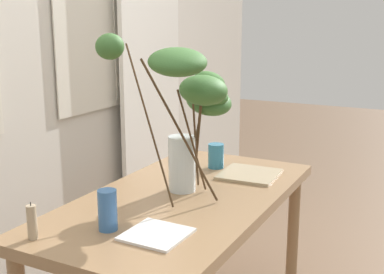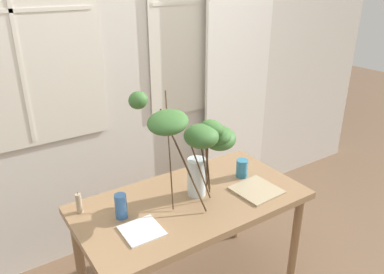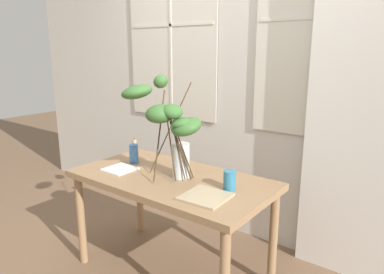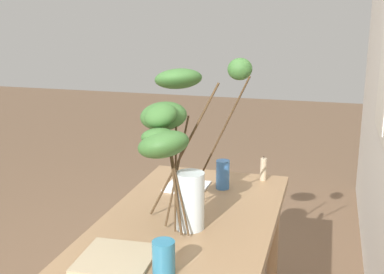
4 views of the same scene
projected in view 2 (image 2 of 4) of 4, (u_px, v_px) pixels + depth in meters
The scene contains 9 objects.
back_wall_with_windows at pixel (121, 43), 2.61m from camera, with size 5.33×0.14×3.06m.
curtain_sheer_side at pixel (238, 66), 3.09m from camera, with size 0.65×0.03×2.57m, color white.
dining_table at pixel (191, 211), 2.29m from camera, with size 1.38×0.72×0.74m.
vase_with_branches at pixel (196, 142), 2.07m from camera, with size 0.65×0.49×0.69m.
drinking_glass_blue_left at pixel (121, 206), 2.06m from camera, with size 0.07×0.07×0.14m, color #386BAD.
drinking_glass_blue_right at pixel (242, 168), 2.49m from camera, with size 0.08×0.08×0.12m, color teal.
plate_square_left at pixel (142, 231), 1.97m from camera, with size 0.20×0.20×0.01m, color white.
plate_square_right at pixel (256, 190), 2.34m from camera, with size 0.26×0.26×0.01m, color tan.
pillar_candle at pixel (79, 203), 2.11m from camera, with size 0.03×0.03×0.13m.
Camera 2 is at (-1.06, -1.60, 1.97)m, focal length 35.17 mm.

